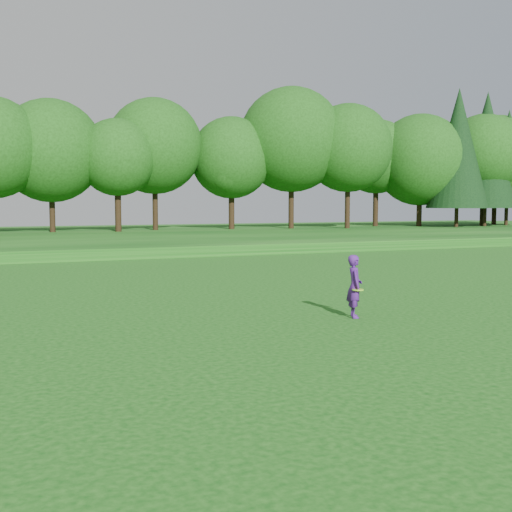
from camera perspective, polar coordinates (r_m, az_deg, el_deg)
name	(u,v)px	position (r m, az deg, el deg)	size (l,w,h in m)	color
ground	(220,332)	(14.67, -3.19, -6.73)	(140.00, 140.00, 0.00)	#0D450E
berm	(55,239)	(47.83, -17.42, 1.41)	(130.00, 30.00, 0.60)	#0D450E
walking_path	(85,259)	(33.99, -14.93, -0.29)	(130.00, 1.60, 0.04)	gray
treeline	(47,134)	(51.99, -18.11, 10.26)	(104.00, 7.00, 15.00)	#153C0D
woman	(355,286)	(16.50, 8.75, -2.67)	(0.57, 0.68, 1.60)	#4C1A78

